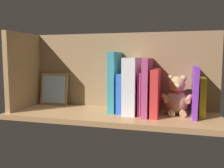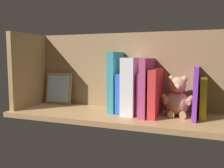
# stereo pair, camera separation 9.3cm
# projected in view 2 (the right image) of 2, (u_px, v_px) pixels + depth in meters

# --- Properties ---
(ground_plane) EXTENTS (0.92, 0.31, 0.02)m
(ground_plane) POSITION_uv_depth(u_px,v_px,m) (112.00, 115.00, 1.07)
(ground_plane) COLOR #A87A4C
(shelf_back_panel) EXTENTS (0.92, 0.02, 0.36)m
(shelf_back_panel) POSITION_uv_depth(u_px,v_px,m) (122.00, 71.00, 1.18)
(shelf_back_panel) COLOR #8E6B48
(shelf_back_panel) RESTS_ON ground_plane
(shelf_side_divider) EXTENTS (0.02, 0.25, 0.36)m
(shelf_side_divider) POSITION_uv_depth(u_px,v_px,m) (29.00, 70.00, 1.21)
(shelf_side_divider) COLOR #A87A4C
(shelf_side_divider) RESTS_ON ground_plane
(book_0) EXTENTS (0.03, 0.14, 0.16)m
(book_0) POSITION_uv_depth(u_px,v_px,m) (203.00, 98.00, 0.99)
(book_0) COLOR yellow
(book_0) RESTS_ON ground_plane
(book_1) EXTENTS (0.02, 0.18, 0.21)m
(book_1) POSITION_uv_depth(u_px,v_px,m) (196.00, 92.00, 0.97)
(book_1) COLOR purple
(book_1) RESTS_ON ground_plane
(teddy_bear) EXTENTS (0.14, 0.11, 0.17)m
(teddy_bear) POSITION_uv_depth(u_px,v_px,m) (177.00, 98.00, 1.02)
(teddy_bear) COLOR tan
(teddy_bear) RESTS_ON ground_plane
(book_2) EXTENTS (0.03, 0.20, 0.20)m
(book_2) POSITION_uv_depth(u_px,v_px,m) (156.00, 92.00, 1.02)
(book_2) COLOR red
(book_2) RESTS_ON ground_plane
(book_3) EXTENTS (0.03, 0.20, 0.24)m
(book_3) POSITION_uv_depth(u_px,v_px,m) (147.00, 87.00, 1.03)
(book_3) COLOR #B23F72
(book_3) RESTS_ON ground_plane
(book_4) EXTENTS (0.01, 0.17, 0.18)m
(book_4) POSITION_uv_depth(u_px,v_px,m) (142.00, 93.00, 1.06)
(book_4) COLOR #B23F72
(book_4) RESTS_ON ground_plane
(dictionary_thick_white) EXTENTS (0.06, 0.18, 0.24)m
(dictionary_thick_white) POSITION_uv_depth(u_px,v_px,m) (132.00, 86.00, 1.06)
(dictionary_thick_white) COLOR silver
(dictionary_thick_white) RESTS_ON ground_plane
(book_5) EXTENTS (0.02, 0.16, 0.17)m
(book_5) POSITION_uv_depth(u_px,v_px,m) (123.00, 93.00, 1.09)
(book_5) COLOR blue
(book_5) RESTS_ON ground_plane
(book_6) EXTENTS (0.03, 0.15, 0.27)m
(book_6) POSITION_uv_depth(u_px,v_px,m) (116.00, 82.00, 1.10)
(book_6) COLOR teal
(book_6) RESTS_ON ground_plane
(picture_frame_leaning) EXTENTS (0.15, 0.04, 0.16)m
(picture_frame_leaning) POSITION_uv_depth(u_px,v_px,m) (59.00, 89.00, 1.27)
(picture_frame_leaning) COLOR #A87A4C
(picture_frame_leaning) RESTS_ON ground_plane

